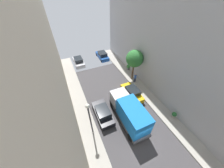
# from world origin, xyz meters

# --- Properties ---
(ground) EXTENTS (32.00, 32.00, 0.00)m
(ground) POSITION_xyz_m (0.00, 0.00, 0.00)
(ground) COLOR #423F42
(sidewalk_left) EXTENTS (2.00, 44.00, 0.15)m
(sidewalk_left) POSITION_xyz_m (-5.00, 0.00, 0.07)
(sidewalk_left) COLOR #A8A399
(sidewalk_left) RESTS_ON ground
(sidewalk_right) EXTENTS (2.00, 44.00, 0.15)m
(sidewalk_right) POSITION_xyz_m (5.00, 0.00, 0.07)
(sidewalk_right) COLOR #A8A399
(sidewalk_right) RESTS_ON ground
(parked_car_left_2) EXTENTS (1.78, 4.20, 1.57)m
(parked_car_left_2) POSITION_xyz_m (-2.70, 4.56, 0.72)
(parked_car_left_2) COLOR black
(parked_car_left_2) RESTS_ON ground
(parked_car_left_3) EXTENTS (1.78, 4.20, 1.57)m
(parked_car_left_3) POSITION_xyz_m (-2.70, 18.56, 0.72)
(parked_car_left_3) COLOR silver
(parked_car_left_3) RESTS_ON ground
(parked_car_right_2) EXTENTS (1.78, 4.20, 1.57)m
(parked_car_right_2) POSITION_xyz_m (2.70, 6.19, 0.72)
(parked_car_right_2) COLOR gold
(parked_car_right_2) RESTS_ON ground
(parked_car_right_3) EXTENTS (1.78, 4.20, 1.57)m
(parked_car_right_3) POSITION_xyz_m (2.70, 18.85, 0.72)
(parked_car_right_3) COLOR #194799
(parked_car_right_3) RESTS_ON ground
(delivery_truck) EXTENTS (2.26, 6.60, 3.38)m
(delivery_truck) POSITION_xyz_m (0.00, 2.63, 1.79)
(delivery_truck) COLOR #4C4C51
(delivery_truck) RESTS_ON ground
(pedestrian) EXTENTS (0.40, 0.36, 1.72)m
(pedestrian) POSITION_xyz_m (4.86, 8.76, 1.07)
(pedestrian) COLOR #2D334C
(pedestrian) RESTS_ON sidewalk_right
(street_tree_1) EXTENTS (2.78, 2.78, 5.42)m
(street_tree_1) POSITION_xyz_m (4.90, 9.75, 4.15)
(street_tree_1) COLOR brown
(street_tree_1) RESTS_ON sidewalk_right
(potted_plant_0) EXTENTS (0.60, 0.60, 0.89)m
(potted_plant_0) POSITION_xyz_m (5.60, 0.59, 0.66)
(potted_plant_0) COLOR #B2A899
(potted_plant_0) RESTS_ON sidewalk_right
(potted_plant_1) EXTENTS (0.72, 0.72, 0.97)m
(potted_plant_1) POSITION_xyz_m (5.77, 12.60, 0.69)
(potted_plant_1) COLOR slate
(potted_plant_1) RESTS_ON sidewalk_right
(lamp_post) EXTENTS (0.44, 0.44, 5.04)m
(lamp_post) POSITION_xyz_m (-4.60, 3.04, 3.51)
(lamp_post) COLOR #333338
(lamp_post) RESTS_ON sidewalk_left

